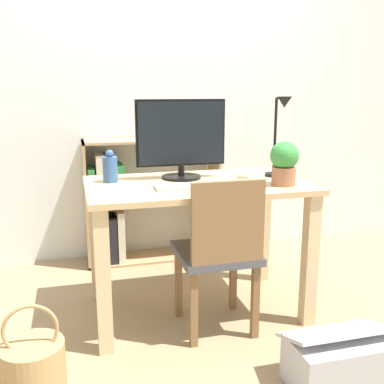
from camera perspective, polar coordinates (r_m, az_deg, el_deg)
ground_plane at (r=2.70m, az=0.57°, el=-14.65°), size 10.00×10.00×0.00m
wall_back at (r=3.43m, az=-4.27°, el=13.68°), size 8.00×0.05×2.60m
desk at (r=2.48m, az=0.60°, el=-2.16°), size 1.19×0.72×0.75m
monitor at (r=2.53m, az=-1.40°, el=7.00°), size 0.51×0.22×0.44m
keyboard at (r=2.31m, az=-0.03°, el=0.75°), size 0.38×0.12×0.02m
vase at (r=2.48m, az=-10.36°, el=3.00°), size 0.08×0.08×0.18m
desk_lamp at (r=2.58m, az=11.07°, el=7.89°), size 0.10×0.19×0.46m
potted_plant at (r=2.41m, az=11.63°, el=3.75°), size 0.15×0.15×0.23m
chair at (r=2.30m, az=3.50°, el=-7.34°), size 0.40×0.40×0.84m
bookshelf at (r=3.32m, az=-8.39°, el=-1.78°), size 0.98×0.28×0.90m
basket at (r=2.16m, az=-19.52°, el=-19.79°), size 0.27×0.27×0.38m
storage_box at (r=2.14m, az=18.26°, el=-19.65°), size 0.45×0.30×0.28m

